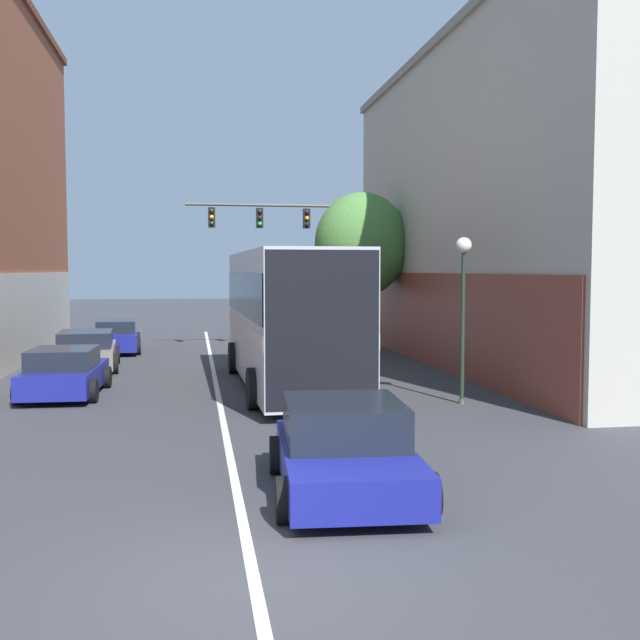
# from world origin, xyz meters

# --- Properties ---
(ground_plane) EXTENTS (160.00, 160.00, 0.00)m
(ground_plane) POSITION_xyz_m (0.00, 0.00, 0.00)
(ground_plane) COLOR #38383D
(lane_center_line) EXTENTS (0.14, 38.60, 0.01)m
(lane_center_line) POSITION_xyz_m (0.00, 13.30, 0.00)
(lane_center_line) COLOR silver
(lane_center_line) RESTS_ON ground_plane
(building_right_storefront) EXTENTS (7.27, 21.38, 11.10)m
(building_right_storefront) POSITION_xyz_m (10.96, 17.01, 5.66)
(building_right_storefront) COLOR #B7B2A3
(building_right_storefront) RESTS_ON ground_plane
(bus) EXTENTS (3.05, 10.32, 3.81)m
(bus) POSITION_xyz_m (1.99, 12.90, 2.13)
(bus) COLOR #B7B7BC
(bus) RESTS_ON ground_plane
(hatchback_foreground) EXTENTS (2.36, 3.98, 1.35)m
(hatchback_foreground) POSITION_xyz_m (1.59, 2.87, 0.63)
(hatchback_foreground) COLOR navy
(hatchback_foreground) RESTS_ON ground_plane
(parked_car_left_near) EXTENTS (2.36, 4.57, 1.29)m
(parked_car_left_near) POSITION_xyz_m (-4.16, 17.80, 0.62)
(parked_car_left_near) COLOR slate
(parked_car_left_near) RESTS_ON ground_plane
(parked_car_left_mid) EXTENTS (2.17, 4.78, 1.30)m
(parked_car_left_mid) POSITION_xyz_m (-3.73, 23.26, 0.63)
(parked_car_left_mid) COLOR navy
(parked_car_left_mid) RESTS_ON ground_plane
(parked_car_left_far) EXTENTS (2.09, 3.94, 1.27)m
(parked_car_left_far) POSITION_xyz_m (-3.97, 12.44, 0.61)
(parked_car_left_far) COLOR navy
(parked_car_left_far) RESTS_ON ground_plane
(traffic_signal_gantry) EXTENTS (7.09, 0.36, 6.23)m
(traffic_signal_gantry) POSITION_xyz_m (3.73, 22.58, 4.62)
(traffic_signal_gantry) COLOR #514C47
(traffic_signal_gantry) RESTS_ON ground_plane
(street_lamp) EXTENTS (0.39, 0.39, 4.11)m
(street_lamp) POSITION_xyz_m (5.92, 9.62, 2.75)
(street_lamp) COLOR #233323
(street_lamp) RESTS_ON ground_plane
(street_tree_near) EXTENTS (3.77, 3.39, 6.41)m
(street_tree_near) POSITION_xyz_m (6.03, 21.39, 4.32)
(street_tree_near) COLOR #3D2D1E
(street_tree_near) RESTS_ON ground_plane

